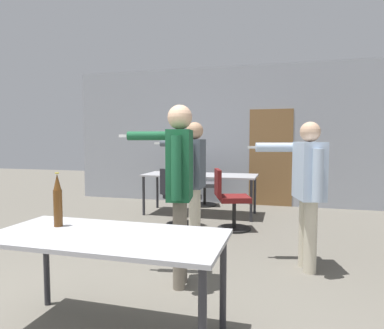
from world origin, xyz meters
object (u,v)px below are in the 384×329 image
at_px(person_left_plaid, 194,172).
at_px(office_chair_far_right, 201,186).
at_px(person_far_watching, 178,176).
at_px(person_center_tall, 308,182).
at_px(beer_bottle, 58,201).
at_px(office_chair_far_left, 178,199).
at_px(office_chair_side_rolled, 229,201).

distance_m(person_left_plaid, office_chair_far_right, 2.93).
bearing_deg(person_far_watching, person_center_tall, -67.73).
distance_m(person_far_watching, office_chair_far_right, 4.08).
bearing_deg(beer_bottle, person_far_watching, 53.11).
height_order(person_center_tall, office_chair_far_left, person_center_tall).
distance_m(office_chair_far_right, office_chair_side_rolled, 2.00).
bearing_deg(office_chair_side_rolled, office_chair_far_left, -108.56).
relative_size(office_chair_side_rolled, beer_bottle, 2.32).
bearing_deg(office_chair_far_right, person_far_watching, -4.22).
relative_size(person_left_plaid, person_far_watching, 0.94).
xyz_separation_m(person_left_plaid, office_chair_far_right, (-0.59, 2.81, -0.58)).
distance_m(office_chair_side_rolled, beer_bottle, 3.21).
xyz_separation_m(person_left_plaid, beer_bottle, (-0.51, -2.04, -0.04)).
height_order(person_left_plaid, beer_bottle, person_left_plaid).
height_order(office_chair_far_right, beer_bottle, beer_bottle).
relative_size(person_center_tall, office_chair_far_left, 1.71).
bearing_deg(person_center_tall, office_chair_far_left, 39.71).
height_order(person_left_plaid, office_chair_side_rolled, person_left_plaid).
relative_size(person_left_plaid, office_chair_side_rolled, 1.72).
bearing_deg(person_left_plaid, person_center_tall, -107.59).
relative_size(person_left_plaid, person_center_tall, 1.02).
relative_size(person_center_tall, office_chair_far_right, 1.76).
bearing_deg(office_chair_far_left, person_far_watching, -33.70).
xyz_separation_m(person_center_tall, person_far_watching, (-1.21, -0.75, 0.11)).
distance_m(person_left_plaid, office_chair_side_rolled, 1.19).
bearing_deg(office_chair_side_rolled, person_far_watching, -22.09).
bearing_deg(person_far_watching, office_chair_far_left, 8.24).
height_order(person_center_tall, office_chair_far_right, person_center_tall).
height_order(person_left_plaid, office_chair_far_right, person_left_plaid).
bearing_deg(beer_bottle, office_chair_far_left, 90.44).
height_order(office_chair_side_rolled, beer_bottle, beer_bottle).
xyz_separation_m(office_chair_far_right, beer_bottle, (0.08, -4.85, 0.53)).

